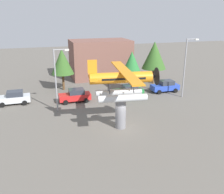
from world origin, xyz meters
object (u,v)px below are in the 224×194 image
(car_mid_red, at_px, (75,95))
(streetlight_primary, at_px, (57,76))
(display_pedestal, at_px, (121,113))
(streetlight_secondary, at_px, (186,64))
(car_far_green, at_px, (129,91))
(car_near_silver, at_px, (14,98))
(car_distant_blue, at_px, (165,86))
(tree_east, at_px, (62,62))
(storefront_building, at_px, (100,59))
(floatplane_monument, at_px, (122,82))
(tree_center_back, at_px, (132,64))
(tree_far_east, at_px, (154,55))

(car_mid_red, height_order, streetlight_primary, streetlight_primary)
(display_pedestal, bearing_deg, streetlight_secondary, 30.54)
(car_far_green, relative_size, streetlight_primary, 0.56)
(car_near_silver, distance_m, streetlight_primary, 7.65)
(car_distant_blue, bearing_deg, car_mid_red, 2.17)
(streetlight_primary, relative_size, tree_east, 1.19)
(car_near_silver, height_order, tree_east, tree_east)
(storefront_building, bearing_deg, floatplane_monument, -98.96)
(car_distant_blue, distance_m, tree_center_back, 6.06)
(car_mid_red, height_order, tree_east, tree_east)
(display_pedestal, relative_size, floatplane_monument, 0.31)
(car_mid_red, distance_m, car_far_green, 7.63)
(tree_east, relative_size, tree_center_back, 1.05)
(floatplane_monument, xyz_separation_m, tree_east, (-4.13, 15.69, -0.48))
(display_pedestal, xyz_separation_m, tree_east, (-4.00, 15.68, 2.80))
(streetlight_secondary, xyz_separation_m, storefront_building, (-8.31, 14.97, -1.32))
(tree_east, distance_m, tree_far_east, 15.03)
(car_mid_red, bearing_deg, car_near_silver, -10.50)
(car_far_green, distance_m, storefront_building, 12.98)
(car_far_green, distance_m, tree_east, 11.15)
(car_near_silver, distance_m, car_far_green, 15.54)
(display_pedestal, distance_m, tree_east, 16.42)
(floatplane_monument, height_order, streetlight_secondary, streetlight_secondary)
(floatplane_monument, relative_size, storefront_building, 0.98)
(car_mid_red, bearing_deg, tree_center_back, -163.90)
(display_pedestal, xyz_separation_m, tree_center_back, (5.91, 12.10, 2.47))
(display_pedestal, height_order, tree_east, tree_east)
(car_far_green, distance_m, tree_center_back, 4.50)
(car_distant_blue, bearing_deg, car_far_green, 6.49)
(car_near_silver, relative_size, storefront_building, 0.39)
(floatplane_monument, distance_m, streetlight_secondary, 13.74)
(car_near_silver, relative_size, streetlight_primary, 0.56)
(car_mid_red, relative_size, tree_far_east, 0.60)
(car_mid_red, xyz_separation_m, streetlight_primary, (-2.41, -2.66, 3.51))
(streetlight_primary, distance_m, streetlight_secondary, 17.52)
(tree_center_back, bearing_deg, tree_east, 160.17)
(streetlight_secondary, relative_size, tree_center_back, 1.36)
(car_distant_blue, bearing_deg, car_near_silver, -2.46)
(car_mid_red, distance_m, tree_east, 7.18)
(car_near_silver, bearing_deg, tree_center_back, -176.03)
(car_near_silver, relative_size, streetlight_secondary, 0.51)
(display_pedestal, xyz_separation_m, storefront_building, (3.60, 22.00, 1.80))
(tree_east, bearing_deg, car_distant_blue, -21.24)
(display_pedestal, bearing_deg, storefront_building, 80.70)
(car_far_green, height_order, car_distant_blue, same)
(car_mid_red, bearing_deg, floatplane_monument, 109.25)
(tree_east, bearing_deg, car_mid_red, -82.51)
(streetlight_primary, xyz_separation_m, tree_east, (1.60, 8.86, 0.02))
(streetlight_secondary, bearing_deg, streetlight_primary, -179.28)
(car_far_green, xyz_separation_m, storefront_building, (-0.84, 12.70, 2.53))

